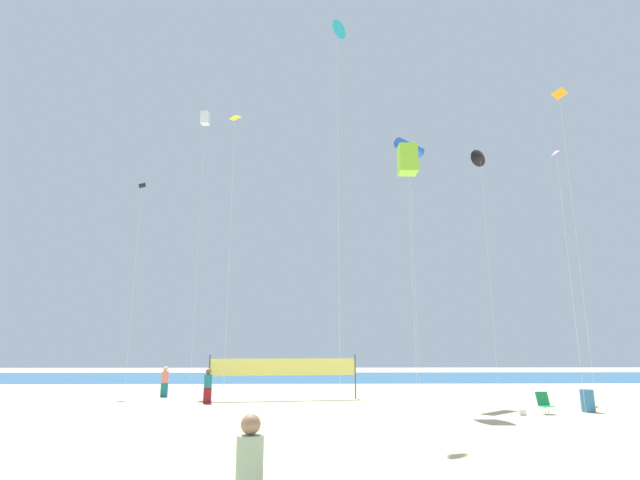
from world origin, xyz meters
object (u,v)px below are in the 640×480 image
object	(u,v)px
kite_yellow_diamond	(234,122)
kite_white_box	(205,119)
volleyball_net	(284,369)
kite_black_diamond	(141,192)
folding_beach_chair	(544,402)
kite_cyan_delta	(337,32)
mother_figure	(249,473)
kite_black_delta	(480,157)
trash_barrel	(587,401)
kite_lime_box	(407,160)
kite_violet_diamond	(557,162)
beachgoer_teal_shirt	(208,385)
beachgoer_coral_shirt	(165,380)
kite_orange_diamond	(560,99)
beach_handbag	(522,412)
kite_blue_tube	(409,148)

from	to	relation	value
kite_yellow_diamond	kite_white_box	world-z (taller)	kite_white_box
volleyball_net	kite_black_diamond	world-z (taller)	kite_black_diamond
folding_beach_chair	kite_cyan_delta	xyz separation A→B (m)	(-8.75, -0.78, 17.19)
mother_figure	kite_black_delta	xyz separation A→B (m)	(12.18, 22.64, 14.24)
trash_barrel	kite_lime_box	bearing A→B (deg)	162.16
kite_cyan_delta	kite_white_box	size ratio (longest dim) A/B	0.87
kite_yellow_diamond	kite_violet_diamond	xyz separation A→B (m)	(15.18, -5.12, -4.28)
trash_barrel	beachgoer_teal_shirt	bearing A→B (deg)	167.82
beachgoer_coral_shirt	kite_black_delta	world-z (taller)	kite_black_delta
kite_lime_box	kite_orange_diamond	bearing A→B (deg)	-20.19
beach_handbag	volleyball_net	bearing A→B (deg)	147.43
kite_black_diamond	kite_lime_box	bearing A→B (deg)	-26.02
kite_cyan_delta	trash_barrel	bearing A→B (deg)	7.18
beachgoer_teal_shirt	beach_handbag	xyz separation A→B (m)	(13.99, -4.80, -0.80)
kite_lime_box	folding_beach_chair	bearing A→B (deg)	-30.67
volleyball_net	kite_violet_diamond	bearing A→B (deg)	-31.51
trash_barrel	kite_black_delta	xyz separation A→B (m)	(-0.88, 8.07, 14.70)
kite_cyan_delta	kite_blue_tube	bearing A→B (deg)	56.59
beachgoer_teal_shirt	kite_white_box	distance (m)	21.84
mother_figure	kite_blue_tube	size ratio (longest dim) A/B	0.11
kite_black_diamond	kite_lime_box	world-z (taller)	kite_black_diamond
folding_beach_chair	kite_blue_tube	xyz separation A→B (m)	(-3.86, 6.64, 14.42)
kite_yellow_diamond	kite_black_diamond	distance (m)	10.80
kite_cyan_delta	kite_black_diamond	size ratio (longest dim) A/B	1.29
trash_barrel	kite_cyan_delta	world-z (taller)	kite_cyan_delta
kite_cyan_delta	beachgoer_coral_shirt	bearing A→B (deg)	137.49
kite_black_diamond	kite_black_delta	distance (m)	23.36
trash_barrel	kite_yellow_diamond	size ratio (longest dim) A/B	0.06
mother_figure	folding_beach_chair	world-z (taller)	mother_figure
kite_blue_tube	folding_beach_chair	bearing A→B (deg)	-59.86
kite_yellow_diamond	kite_black_diamond	bearing A→B (deg)	135.19
beachgoer_coral_shirt	kite_yellow_diamond	bearing A→B (deg)	5.65
beachgoer_coral_shirt	folding_beach_chair	world-z (taller)	beachgoer_coral_shirt
kite_violet_diamond	kite_yellow_diamond	bearing A→B (deg)	161.35
kite_blue_tube	kite_orange_diamond	world-z (taller)	kite_orange_diamond
kite_blue_tube	kite_lime_box	world-z (taller)	kite_blue_tube
beachgoer_coral_shirt	kite_yellow_diamond	distance (m)	15.41
beach_handbag	kite_lime_box	xyz separation A→B (m)	(-3.63, 3.31, 12.47)
kite_lime_box	kite_yellow_diamond	bearing A→B (deg)	175.19
folding_beach_chair	kite_lime_box	xyz separation A→B (m)	(-4.81, 2.85, 12.12)
beachgoer_coral_shirt	kite_blue_tube	world-z (taller)	kite_blue_tube
beach_handbag	kite_black_diamond	distance (m)	27.16
beach_handbag	kite_white_box	size ratio (longest dim) A/B	0.01
beach_handbag	kite_yellow_diamond	size ratio (longest dim) A/B	0.02
volleyball_net	kite_black_diamond	size ratio (longest dim) A/B	0.57
trash_barrel	kite_violet_diamond	xyz separation A→B (m)	(-1.29, -2.07, 10.32)
kite_orange_diamond	beachgoer_coral_shirt	bearing A→B (deg)	159.26
folding_beach_chair	mother_figure	bearing A→B (deg)	-123.39
kite_white_box	kite_lime_box	bearing A→B (deg)	-39.18
kite_yellow_diamond	kite_orange_diamond	size ratio (longest dim) A/B	1.02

